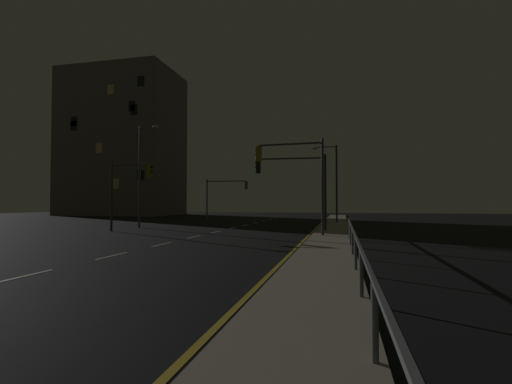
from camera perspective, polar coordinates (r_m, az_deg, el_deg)
The scene contains 12 objects.
ground_plane at distance 22.78m, azimuth -9.09°, elevation -6.80°, with size 112.00×112.00×0.00m, color black.
sidewalk_right at distance 21.11m, azimuth 11.49°, elevation -7.01°, with size 2.29×77.00×0.14m, color #9E937F.
lane_markings_center at distance 26.05m, azimuth -6.16°, elevation -6.16°, with size 0.14×50.00×0.01m.
lane_edge_line at distance 26.17m, azimuth 8.74°, elevation -6.13°, with size 0.14×53.00×0.01m.
traffic_light_overhead_east at distance 22.28m, azimuth 5.75°, elevation 3.79°, with size 4.21×0.49×5.71m.
traffic_light_near_left at distance 44.44m, azimuth -4.72°, elevation 0.24°, with size 5.16×0.55×4.91m.
traffic_light_near_right at distance 25.84m, azimuth 5.80°, elevation 2.46°, with size 5.01×0.42×5.26m.
traffic_light_far_center at distance 27.59m, azimuth -18.99°, elevation 1.45°, with size 3.24×0.36×5.01m.
street_lamp_corner at distance 37.03m, azimuth 11.78°, elevation 2.50°, with size 2.47×0.36×7.59m.
street_lamp_mid_block at distance 31.63m, azimuth -17.21°, elevation 3.71°, with size 2.15×0.94×8.37m.
barrier_fence at distance 12.49m, azimuth 14.92°, elevation -6.94°, with size 0.09×21.94×0.98m.
building_distant at distance 66.70m, azimuth -19.90°, elevation 7.01°, with size 18.01×12.02×24.02m.
Camera 1 is at (8.57, -3.51, 2.04)m, focal length 25.81 mm.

